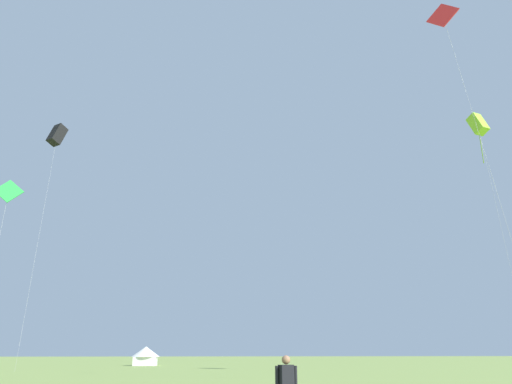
{
  "coord_description": "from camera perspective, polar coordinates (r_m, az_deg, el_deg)",
  "views": [
    {
      "loc": [
        -4.41,
        -5.1,
        1.82
      ],
      "look_at": [
        0.0,
        32.0,
        13.98
      ],
      "focal_mm": 34.48,
      "sensor_mm": 36.0,
      "label": 1
    }
  ],
  "objects": [
    {
      "name": "kite_black_box",
      "position": [
        61.27,
        -22.07,
        6.13
      ],
      "size": [
        2.18,
        3.15,
        26.87
      ],
      "color": "black",
      "rests_on": "ground"
    },
    {
      "name": "festival_tent_center",
      "position": [
        71.94,
        -12.68,
        -17.97
      ],
      "size": [
        3.82,
        3.82,
        2.48
      ],
      "color": "white",
      "rests_on": "ground"
    },
    {
      "name": "kite_lime_box",
      "position": [
        51.67,
        24.35,
        7.13
      ],
      "size": [
        1.55,
        2.94,
        23.57
      ],
      "color": "#99DB2D",
      "rests_on": "ground"
    },
    {
      "name": "kite_red_diamond",
      "position": [
        38.81,
        20.98,
        18.16
      ],
      "size": [
        3.11,
        2.8,
        25.52
      ],
      "color": "red",
      "rests_on": "ground"
    },
    {
      "name": "kite_green_diamond",
      "position": [
        51.52,
        -26.77,
        -0.03
      ],
      "size": [
        2.58,
        1.94,
        17.4
      ],
      "color": "green",
      "rests_on": "ground"
    }
  ]
}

